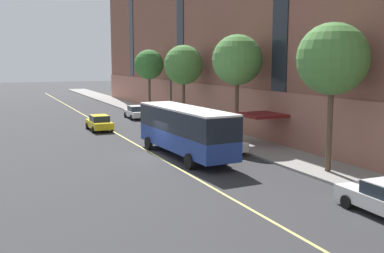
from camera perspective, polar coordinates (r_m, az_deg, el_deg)
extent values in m
plane|color=#303033|center=(32.75, -4.45, -3.76)|extent=(260.00, 260.00, 0.00)
cube|color=gray|center=(38.86, 5.73, -1.76)|extent=(4.20, 160.00, 0.15)
cube|color=brown|center=(40.87, 18.39, 14.18)|extent=(12.00, 110.00, 22.63)
cube|color=#A56A58|center=(37.12, 10.81, 0.98)|extent=(0.14, 110.00, 4.40)
cube|color=maroon|center=(36.13, 8.93, 1.47)|extent=(3.20, 3.40, 0.24)
cube|color=#1E232B|center=(55.33, -1.52, 14.09)|extent=(0.10, 2.00, 17.20)
cube|color=#1E232B|center=(74.72, -7.74, 12.49)|extent=(0.10, 2.00, 17.20)
cube|color=navy|center=(31.96, -0.91, -1.74)|extent=(3.10, 11.09, 1.28)
cube|color=black|center=(31.74, -0.92, 0.79)|extent=(3.11, 11.10, 1.56)
cube|color=white|center=(31.65, -0.92, 2.29)|extent=(3.13, 11.10, 0.12)
cube|color=#19232D|center=(36.77, -4.69, 1.53)|extent=(2.35, 0.20, 1.17)
cube|color=orange|center=(36.70, -4.71, 2.71)|extent=(1.79, 0.15, 0.28)
cube|color=black|center=(37.04, -4.67, -1.23)|extent=(2.51, 0.24, 0.24)
cube|color=white|center=(36.67, -5.97, -0.95)|extent=(0.28, 0.07, 0.18)
cube|color=white|center=(37.34, -3.40, -0.75)|extent=(0.28, 0.07, 0.18)
cylinder|color=black|center=(35.06, -5.55, -2.15)|extent=(0.35, 1.01, 1.00)
cylinder|color=black|center=(36.05, -1.76, -1.83)|extent=(0.35, 1.01, 1.00)
cylinder|color=black|center=(28.65, -0.32, -4.45)|extent=(0.35, 1.01, 1.00)
cylinder|color=black|center=(29.86, 4.09, -3.95)|extent=(0.35, 1.01, 1.00)
cube|color=#4C4C51|center=(39.48, -0.02, -0.73)|extent=(1.94, 4.40, 0.64)
cube|color=#232D38|center=(39.20, 0.12, 0.09)|extent=(1.66, 2.00, 0.56)
cube|color=#4C4C51|center=(39.16, 0.12, 0.52)|extent=(1.62, 1.91, 0.04)
cylinder|color=black|center=(40.38, -1.99, -1.00)|extent=(0.24, 0.65, 0.64)
cylinder|color=black|center=(41.11, 0.28, -0.83)|extent=(0.24, 0.65, 0.64)
cylinder|color=black|center=(37.96, -0.35, -1.59)|extent=(0.24, 0.65, 0.64)
cylinder|color=black|center=(38.74, 2.03, -1.39)|extent=(0.24, 0.65, 0.64)
cube|color=silver|center=(54.54, -7.18, 1.68)|extent=(1.99, 4.81, 0.64)
cube|color=#232D38|center=(54.25, -7.12, 2.29)|extent=(1.68, 2.19, 0.56)
cube|color=silver|center=(54.22, -7.13, 2.60)|extent=(1.64, 2.09, 0.04)
cylinder|color=black|center=(55.77, -8.46, 1.47)|extent=(0.24, 0.65, 0.64)
cylinder|color=black|center=(56.22, -6.68, 1.56)|extent=(0.24, 0.65, 0.64)
cylinder|color=black|center=(52.94, -7.70, 1.13)|extent=(0.24, 0.65, 0.64)
cylinder|color=black|center=(53.41, -5.83, 1.22)|extent=(0.24, 0.65, 0.64)
cylinder|color=black|center=(22.37, 19.04, -9.03)|extent=(0.24, 0.65, 0.64)
cylinder|color=black|center=(23.54, 22.32, -8.35)|extent=(0.24, 0.65, 0.64)
cube|color=silver|center=(34.02, 3.97, -2.21)|extent=(1.85, 4.57, 0.64)
cube|color=#232D38|center=(33.72, 4.17, -1.27)|extent=(1.57, 2.08, 0.56)
cube|color=silver|center=(33.67, 4.17, -0.76)|extent=(1.53, 1.99, 0.04)
cylinder|color=black|center=(34.89, 1.63, -2.46)|extent=(0.24, 0.65, 0.64)
cylinder|color=black|center=(35.68, 4.01, -2.24)|extent=(0.24, 0.65, 0.64)
cylinder|color=black|center=(32.48, 3.91, -3.28)|extent=(0.24, 0.65, 0.64)
cylinder|color=black|center=(33.33, 6.41, -3.02)|extent=(0.24, 0.65, 0.64)
cube|color=#23603D|center=(46.01, -3.65, 0.53)|extent=(1.93, 4.36, 0.64)
cube|color=#232D38|center=(45.73, -3.55, 1.24)|extent=(1.63, 1.99, 0.56)
cube|color=#23603D|center=(45.70, -3.56, 1.61)|extent=(1.59, 1.90, 0.04)
cylinder|color=black|center=(46.96, -5.25, 0.27)|extent=(0.24, 0.65, 0.64)
cylinder|color=black|center=(47.60, -3.29, 0.40)|extent=(0.24, 0.65, 0.64)
cylinder|color=black|center=(44.50, -4.02, -0.15)|extent=(0.24, 0.65, 0.64)
cylinder|color=black|center=(45.18, -1.98, -0.01)|extent=(0.24, 0.65, 0.64)
cube|color=yellow|center=(45.62, -11.71, 0.30)|extent=(1.89, 4.61, 0.64)
cube|color=#232D38|center=(45.32, -11.66, 1.02)|extent=(1.64, 2.08, 0.56)
cube|color=yellow|center=(45.28, -11.67, 1.40)|extent=(1.60, 1.99, 0.04)
cylinder|color=black|center=(46.85, -13.16, 0.07)|extent=(0.23, 0.64, 0.64)
cylinder|color=black|center=(47.23, -11.03, 0.20)|extent=(0.23, 0.64, 0.64)
cylinder|color=black|center=(44.09, -12.41, -0.41)|extent=(0.23, 0.64, 0.64)
cylinder|color=black|center=(44.50, -10.15, -0.26)|extent=(0.23, 0.64, 0.64)
cylinder|color=brown|center=(28.36, 17.07, 0.11)|extent=(0.34, 0.34, 5.63)
sphere|color=#4C843D|center=(28.10, 17.42, 8.20)|extent=(4.29, 4.29, 4.29)
cylinder|color=brown|center=(37.55, 5.69, 2.36)|extent=(0.33, 0.33, 5.65)
sphere|color=#4C843D|center=(37.36, 5.77, 8.42)|extent=(4.15, 4.15, 4.15)
cylinder|color=brown|center=(47.69, -1.07, 3.35)|extent=(0.32, 0.32, 5.18)
sphere|color=#4C843D|center=(47.52, -1.08, 7.83)|extent=(4.14, 4.14, 4.14)
cylinder|color=brown|center=(58.24, -5.43, 4.24)|extent=(0.34, 0.34, 5.26)
sphere|color=#387533|center=(58.10, -5.48, 7.85)|extent=(3.77, 3.77, 3.77)
cylinder|color=#2D2D30|center=(48.37, -2.70, 4.20)|extent=(0.16, 0.16, 6.51)
cylinder|color=#2D2D30|center=(47.74, -2.48, 7.94)|extent=(0.10, 1.10, 0.10)
cube|color=#3D3D3F|center=(47.23, -2.23, 7.88)|extent=(0.36, 0.60, 0.20)
cube|color=#E0D66B|center=(35.52, -6.13, -2.83)|extent=(0.16, 140.00, 0.01)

